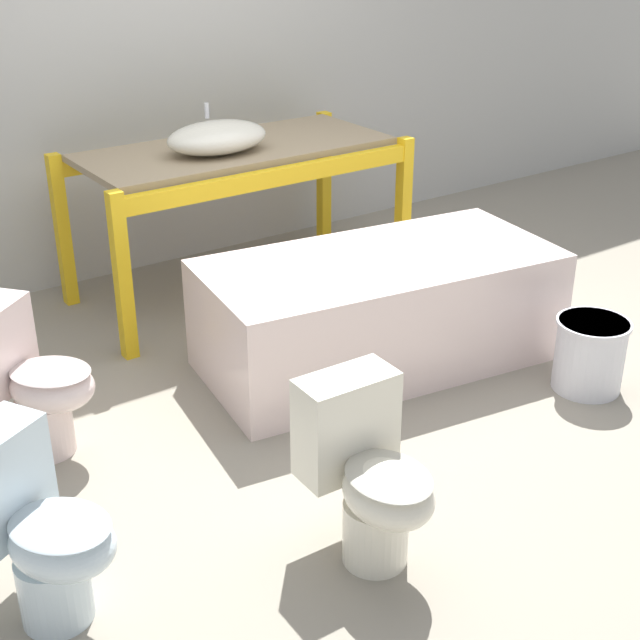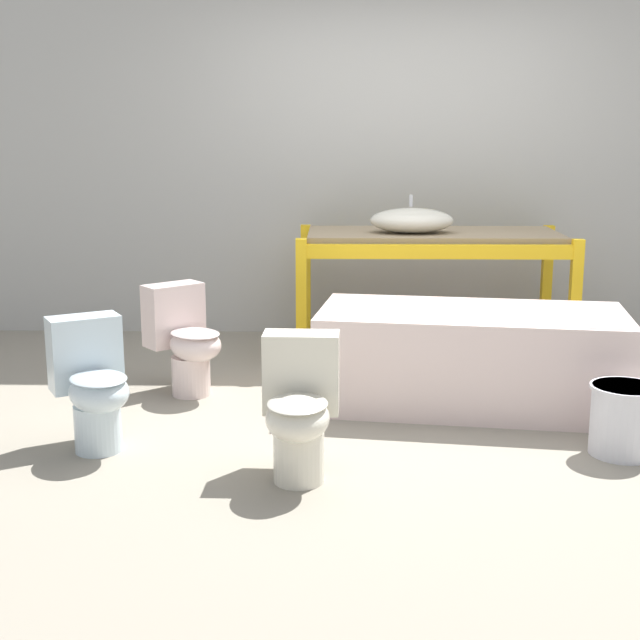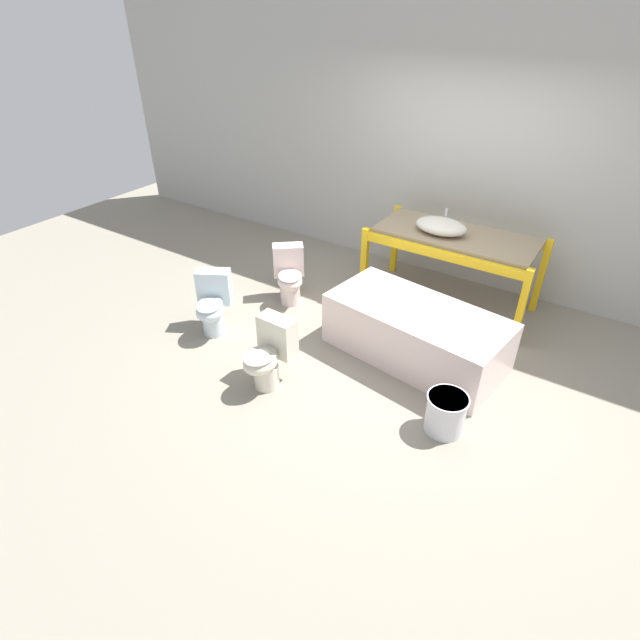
{
  "view_description": "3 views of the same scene",
  "coord_description": "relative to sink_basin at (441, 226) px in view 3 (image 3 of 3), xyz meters",
  "views": [
    {
      "loc": [
        -2.16,
        -3.04,
        2.08
      ],
      "look_at": [
        -0.34,
        -0.46,
        0.58
      ],
      "focal_mm": 50.0,
      "sensor_mm": 36.0,
      "label": 1
    },
    {
      "loc": [
        -0.43,
        -4.89,
        1.55
      ],
      "look_at": [
        -0.52,
        -0.54,
        0.6
      ],
      "focal_mm": 50.0,
      "sensor_mm": 36.0,
      "label": 2
    },
    {
      "loc": [
        1.72,
        -3.8,
        3.0
      ],
      "look_at": [
        -0.39,
        -0.6,
        0.49
      ],
      "focal_mm": 28.0,
      "sensor_mm": 36.0,
      "label": 3
    }
  ],
  "objects": [
    {
      "name": "bucket_white",
      "position": [
        0.89,
        -1.84,
        -0.76
      ],
      "size": [
        0.34,
        0.34,
        0.34
      ],
      "color": "silver",
      "rests_on": "ground_plane"
    },
    {
      "name": "shelving_rack",
      "position": [
        0.15,
        0.08,
        -0.2
      ],
      "size": [
        1.82,
        0.87,
        0.85
      ],
      "color": "yellow",
      "rests_on": "ground_plane"
    },
    {
      "name": "toilet_near",
      "position": [
        -1.68,
        -1.8,
        -0.61
      ],
      "size": [
        0.52,
        0.59,
        0.64
      ],
      "rotation": [
        0.0,
        0.0,
        0.51
      ],
      "color": "silver",
      "rests_on": "ground_plane"
    },
    {
      "name": "bathtub_main",
      "position": [
        0.26,
        -1.06,
        -0.62
      ],
      "size": [
        1.79,
        1.03,
        0.55
      ],
      "rotation": [
        0.0,
        0.0,
        -0.14
      ],
      "color": "silver",
      "rests_on": "ground_plane"
    },
    {
      "name": "warehouse_wall_rear",
      "position": [
        -0.06,
        0.79,
        0.66
      ],
      "size": [
        10.8,
        0.08,
        3.2
      ],
      "color": "#ADADA8",
      "rests_on": "ground_plane"
    },
    {
      "name": "toilet_far",
      "position": [
        -1.38,
        -0.87,
        -0.61
      ],
      "size": [
        0.56,
        0.59,
        0.64
      ],
      "rotation": [
        0.0,
        0.0,
        0.7
      ],
      "color": "silver",
      "rests_on": "ground_plane"
    },
    {
      "name": "toilet_extra",
      "position": [
        -0.66,
        -2.16,
        -0.61
      ],
      "size": [
        0.35,
        0.51,
        0.64
      ],
      "rotation": [
        0.0,
        0.0,
        -0.03
      ],
      "color": "silver",
      "rests_on": "ground_plane"
    },
    {
      "name": "sink_basin",
      "position": [
        0.0,
        0.0,
        0.0
      ],
      "size": [
        0.56,
        0.36,
        0.25
      ],
      "color": "silver",
      "rests_on": "shelving_rack"
    },
    {
      "name": "ground_plane",
      "position": [
        -0.06,
        -1.05,
        -0.94
      ],
      "size": [
        12.0,
        12.0,
        0.0
      ],
      "primitive_type": "plane",
      "color": "gray"
    }
  ]
}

